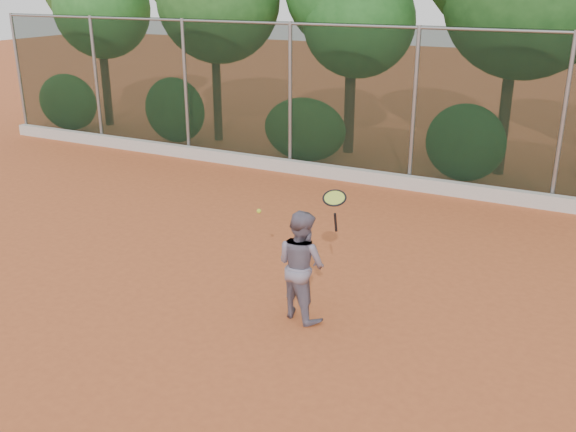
% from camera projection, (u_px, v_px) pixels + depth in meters
% --- Properties ---
extents(ground, '(80.00, 80.00, 0.00)m').
position_uv_depth(ground, '(254.00, 326.00, 8.60)').
color(ground, '#B8572B').
rests_on(ground, ground).
extents(concrete_curb, '(24.00, 0.20, 0.30)m').
position_uv_depth(concrete_curb, '(407.00, 182.00, 14.25)').
color(concrete_curb, beige).
rests_on(concrete_curb, ground).
extents(tennis_player, '(0.91, 0.81, 1.54)m').
position_uv_depth(tennis_player, '(301.00, 265.00, 8.61)').
color(tennis_player, slate).
rests_on(tennis_player, ground).
extents(chainlink_fence, '(24.09, 0.09, 3.50)m').
position_uv_depth(chainlink_fence, '(414.00, 104.00, 13.82)').
color(chainlink_fence, black).
rests_on(chainlink_fence, ground).
extents(tennis_racket, '(0.36, 0.35, 0.58)m').
position_uv_depth(tennis_racket, '(335.00, 201.00, 8.06)').
color(tennis_racket, black).
rests_on(tennis_racket, ground).
extents(tennis_ball_in_flight, '(0.07, 0.07, 0.07)m').
position_uv_depth(tennis_ball_in_flight, '(259.00, 211.00, 9.11)').
color(tennis_ball_in_flight, gold).
rests_on(tennis_ball_in_flight, ground).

